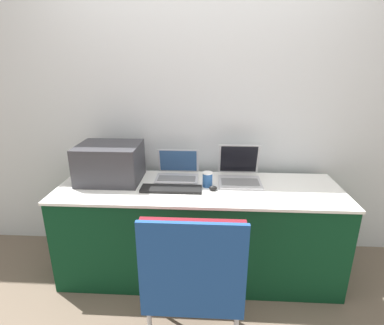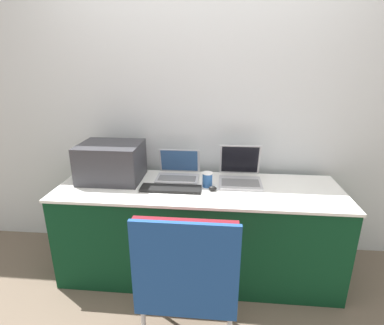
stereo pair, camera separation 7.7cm
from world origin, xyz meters
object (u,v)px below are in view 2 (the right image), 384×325
laptop_right (240,174)px  coffee_cup (207,180)px  mouse (213,188)px  external_keyboard (171,189)px  chair (187,275)px  printer (111,160)px  laptop_left (178,172)px

laptop_right → coffee_cup: 0.28m
coffee_cup → mouse: size_ratio=1.94×
coffee_cup → mouse: bearing=-60.9°
external_keyboard → chair: bearing=-74.8°
printer → external_keyboard: size_ratio=1.06×
external_keyboard → mouse: (0.30, 0.01, 0.01)m
external_keyboard → printer: bearing=161.9°
chair → external_keyboard: bearing=105.2°
chair → printer: bearing=127.8°
external_keyboard → laptop_left: bearing=85.0°
coffee_cup → laptop_left: bearing=147.4°
laptop_right → chair: 1.01m
coffee_cup → chair: bearing=-94.4°
external_keyboard → chair: (0.20, -0.73, -0.15)m
laptop_left → coffee_cup: bearing=-32.6°
mouse → chair: 0.76m
coffee_cup → mouse: (0.04, -0.07, -0.04)m
chair → laptop_right: bearing=71.8°
laptop_right → external_keyboard: bearing=-157.4°
coffee_cup → mouse: 0.09m
laptop_right → mouse: 0.29m
laptop_right → external_keyboard: laptop_right is taller
coffee_cup → laptop_right: bearing=26.8°
laptop_left → laptop_right: bearing=-3.4°
printer → mouse: 0.82m
external_keyboard → mouse: 0.30m
printer → chair: bearing=-52.2°
laptop_left → coffee_cup: (0.24, -0.15, 0.01)m
coffee_cup → chair: size_ratio=0.12×
printer → external_keyboard: bearing=-18.1°
laptop_left → chair: bearing=-79.6°
external_keyboard → coffee_cup: (0.26, 0.09, 0.05)m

